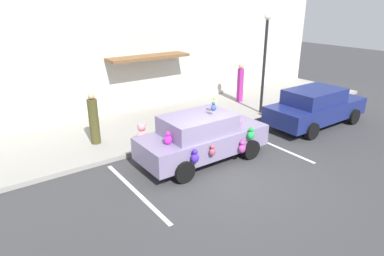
# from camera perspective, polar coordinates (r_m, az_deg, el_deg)

# --- Properties ---
(ground_plane) EXTENTS (60.00, 60.00, 0.00)m
(ground_plane) POSITION_cam_1_polar(r_m,az_deg,el_deg) (9.79, 6.38, -8.72)
(ground_plane) COLOR #38383A
(sidewalk) EXTENTS (24.00, 4.00, 0.15)m
(sidewalk) POSITION_cam_1_polar(r_m,az_deg,el_deg) (13.51, -7.82, 0.16)
(sidewalk) COLOR gray
(sidewalk) RESTS_ON ground
(storefront_building) EXTENTS (24.00, 1.25, 6.40)m
(storefront_building) POSITION_cam_1_polar(r_m,az_deg,el_deg) (14.68, -12.49, 14.09)
(storefront_building) COLOR beige
(storefront_building) RESTS_ON ground
(parking_stripe_front) EXTENTS (0.12, 3.60, 0.01)m
(parking_stripe_front) POSITION_cam_1_polar(r_m,az_deg,el_deg) (12.29, 13.36, -2.75)
(parking_stripe_front) COLOR silver
(parking_stripe_front) RESTS_ON ground
(parking_stripe_rear) EXTENTS (0.12, 3.60, 0.01)m
(parking_stripe_rear) POSITION_cam_1_polar(r_m,az_deg,el_deg) (9.31, -9.56, -10.56)
(parking_stripe_rear) COLOR silver
(parking_stripe_rear) RESTS_ON ground
(plush_covered_car) EXTENTS (4.19, 1.97, 2.04)m
(plush_covered_car) POSITION_cam_1_polar(r_m,az_deg,el_deg) (10.54, 1.74, -1.56)
(plush_covered_car) COLOR gray
(plush_covered_car) RESTS_ON ground
(parked_sedan_behind) EXTENTS (4.49, 1.94, 1.54)m
(parked_sedan_behind) POSITION_cam_1_polar(r_m,az_deg,el_deg) (14.44, 20.24, 3.40)
(parked_sedan_behind) COLOR navy
(parked_sedan_behind) RESTS_ON ground
(teddy_bear_on_sidewalk) EXTENTS (0.40, 0.33, 0.76)m
(teddy_bear_on_sidewalk) POSITION_cam_1_polar(r_m,az_deg,el_deg) (11.68, -8.51, -1.03)
(teddy_bear_on_sidewalk) COLOR pink
(teddy_bear_on_sidewalk) RESTS_ON sidewalk
(street_lamp_post) EXTENTS (0.28, 0.28, 4.19)m
(street_lamp_post) POSITION_cam_1_polar(r_m,az_deg,el_deg) (14.65, 12.27, 12.11)
(street_lamp_post) COLOR black
(street_lamp_post) RESTS_ON sidewalk
(pedestrian_near_shopfront) EXTENTS (0.33, 0.33, 1.80)m
(pedestrian_near_shopfront) POSITION_cam_1_polar(r_m,az_deg,el_deg) (11.90, -16.34, 1.28)
(pedestrian_near_shopfront) COLOR #43411E
(pedestrian_near_shopfront) RESTS_ON sidewalk
(pedestrian_walking_past) EXTENTS (0.31, 0.31, 1.85)m
(pedestrian_walking_past) POSITION_cam_1_polar(r_m,az_deg,el_deg) (16.57, 8.19, 7.51)
(pedestrian_walking_past) COLOR #A72A8D
(pedestrian_walking_past) RESTS_ON sidewalk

